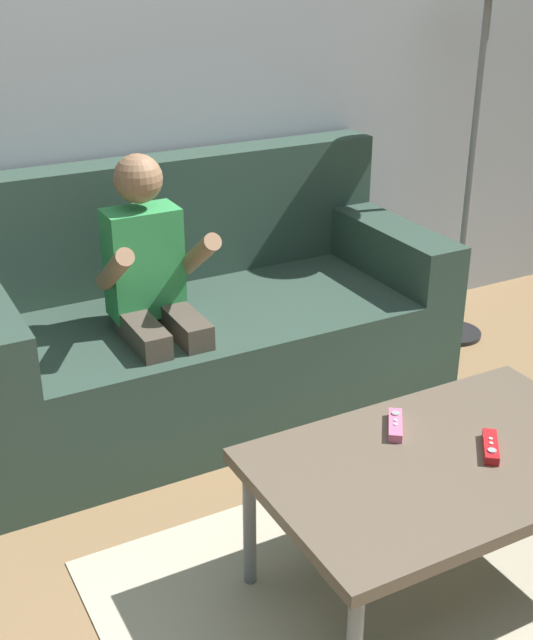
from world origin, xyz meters
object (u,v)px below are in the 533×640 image
person_seated_on_couch (155,291)px  coffee_table (445,469)px  couch (200,327)px  game_remote_pink_far_corner (395,425)px  game_remote_red_center (491,447)px

person_seated_on_couch → coffee_table: size_ratio=1.03×
couch → game_remote_pink_far_corner: 1.07m
game_remote_pink_far_corner → person_seated_on_couch: bearing=111.3°
game_remote_red_center → game_remote_pink_far_corner: (-0.15, 0.20, 0.00)m
couch → coffee_table: size_ratio=1.78×
coffee_table → game_remote_red_center: bearing=-15.3°
person_seated_on_couch → coffee_table: (0.38, -1.04, -0.18)m
coffee_table → person_seated_on_couch: bearing=109.9°
couch → game_remote_pink_far_corner: (0.11, -1.06, 0.13)m
coffee_table → game_remote_pink_far_corner: bearing=102.1°
person_seated_on_couch → game_remote_red_center: bearing=-65.3°
coffee_table → game_remote_red_center: size_ratio=7.37×
couch → game_remote_red_center: couch is taller
couch → game_remote_red_center: 1.30m
game_remote_red_center → person_seated_on_couch: bearing=114.7°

